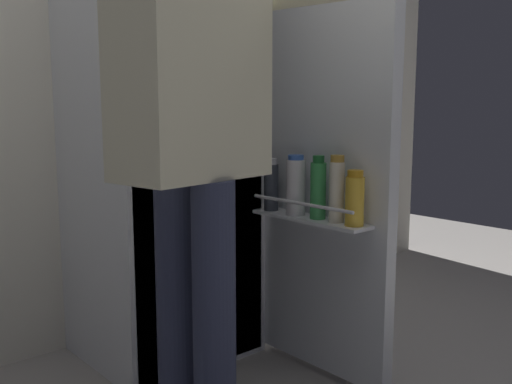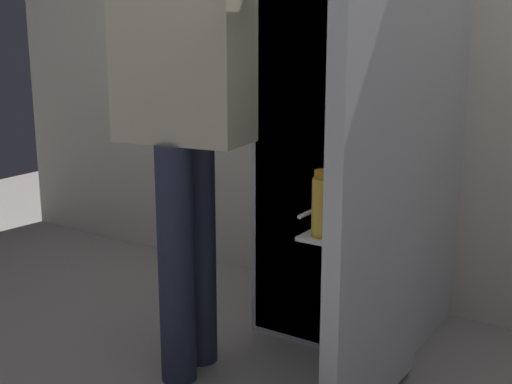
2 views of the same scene
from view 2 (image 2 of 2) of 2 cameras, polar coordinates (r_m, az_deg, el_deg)
name	(u,v)px [view 2 (image 2 of 2)]	position (r m, az deg, el deg)	size (l,w,h in m)	color
ground_plane	(285,377)	(2.48, 2.39, -14.76)	(6.76, 6.76, 0.00)	gray
refrigerator	(362,106)	(2.61, 8.58, 6.90)	(0.67, 1.15, 1.76)	silver
person	(186,91)	(2.25, -5.67, 8.14)	(0.60, 0.69, 1.62)	#2D334C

